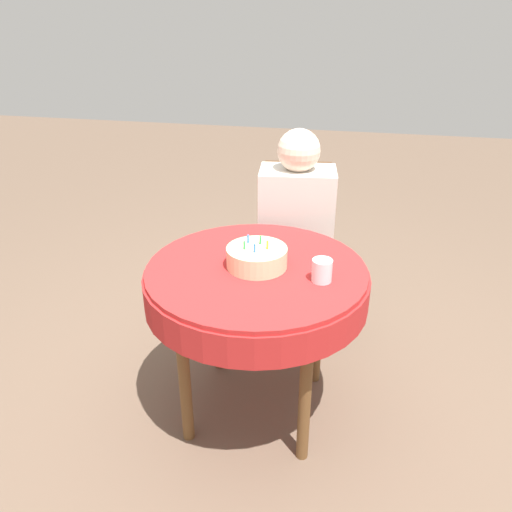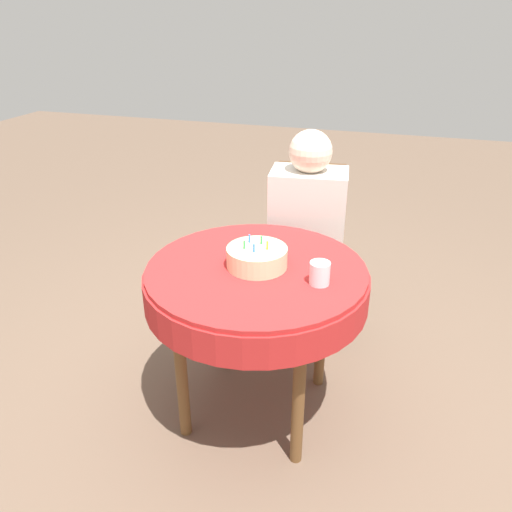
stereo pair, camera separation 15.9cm
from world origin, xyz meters
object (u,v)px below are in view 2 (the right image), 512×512
(birthday_cake, at_px, (256,257))
(drinking_glass, at_px, (320,273))
(person, at_px, (307,218))
(chair, at_px, (307,245))

(birthday_cake, xyz_separation_m, drinking_glass, (0.27, -0.07, 0.00))
(person, relative_size, birthday_cake, 4.69)
(chair, xyz_separation_m, birthday_cake, (-0.07, -0.74, 0.27))
(chair, distance_m, person, 0.22)
(person, height_order, drinking_glass, person)
(person, distance_m, drinking_glass, 0.75)
(person, bearing_deg, drinking_glass, -81.58)
(drinking_glass, bearing_deg, birthday_cake, 166.57)
(person, bearing_deg, birthday_cake, -103.70)
(birthday_cake, height_order, drinking_glass, birthday_cake)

